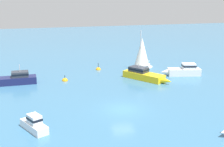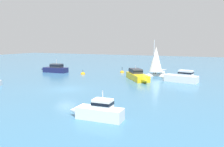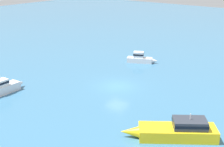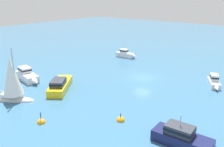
{
  "view_description": "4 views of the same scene",
  "coord_description": "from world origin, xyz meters",
  "px_view_note": "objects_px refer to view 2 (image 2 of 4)",
  "views": [
    {
      "loc": [
        -9.14,
        -32.95,
        13.47
      ],
      "look_at": [
        0.31,
        6.68,
        2.48
      ],
      "focal_mm": 51.26,
      "sensor_mm": 36.0,
      "label": 1
    },
    {
      "loc": [
        17.96,
        -24.73,
        6.22
      ],
      "look_at": [
        6.34,
        1.01,
        2.34
      ],
      "focal_mm": 36.62,
      "sensor_mm": 36.0,
      "label": 2
    },
    {
      "loc": [
        28.25,
        21.54,
        13.9
      ],
      "look_at": [
        3.22,
        1.77,
        2.89
      ],
      "focal_mm": 50.75,
      "sensor_mm": 36.0,
      "label": 3
    },
    {
      "loc": [
        -18.3,
        30.93,
        12.42
      ],
      "look_at": [
        0.44,
        7.24,
        2.46
      ],
      "focal_mm": 38.21,
      "sensor_mm": 36.0,
      "label": 4
    }
  ],
  "objects_px": {
    "cabin_cruiser": "(55,69)",
    "powerboat": "(97,111)",
    "mooring_buoy": "(83,74)",
    "launch_1": "(138,76)",
    "yacht": "(156,63)",
    "motor_cruiser": "(180,77)",
    "channel_buoy": "(122,73)"
  },
  "relations": [
    {
      "from": "motor_cruiser",
      "to": "cabin_cruiser",
      "type": "relative_size",
      "value": 1.01
    },
    {
      "from": "yacht",
      "to": "channel_buoy",
      "type": "relative_size",
      "value": 4.45
    },
    {
      "from": "launch_1",
      "to": "mooring_buoy",
      "type": "height_order",
      "value": "launch_1"
    },
    {
      "from": "launch_1",
      "to": "mooring_buoy",
      "type": "relative_size",
      "value": 5.76
    },
    {
      "from": "yacht",
      "to": "motor_cruiser",
      "type": "bearing_deg",
      "value": 103.09
    },
    {
      "from": "launch_1",
      "to": "cabin_cruiser",
      "type": "bearing_deg",
      "value": -132.62
    },
    {
      "from": "powerboat",
      "to": "mooring_buoy",
      "type": "xyz_separation_m",
      "value": [
        -14.85,
        22.02,
        -0.67
      ]
    },
    {
      "from": "motor_cruiser",
      "to": "mooring_buoy",
      "type": "distance_m",
      "value": 18.57
    },
    {
      "from": "mooring_buoy",
      "to": "motor_cruiser",
      "type": "bearing_deg",
      "value": -3.59
    },
    {
      "from": "powerboat",
      "to": "motor_cruiser",
      "type": "xyz_separation_m",
      "value": [
        3.66,
        20.86,
        0.08
      ]
    },
    {
      "from": "powerboat",
      "to": "motor_cruiser",
      "type": "relative_size",
      "value": 0.75
    },
    {
      "from": "launch_1",
      "to": "motor_cruiser",
      "type": "height_order",
      "value": "launch_1"
    },
    {
      "from": "cabin_cruiser",
      "to": "channel_buoy",
      "type": "height_order",
      "value": "cabin_cruiser"
    },
    {
      "from": "cabin_cruiser",
      "to": "mooring_buoy",
      "type": "height_order",
      "value": "cabin_cruiser"
    },
    {
      "from": "launch_1",
      "to": "yacht",
      "type": "relative_size",
      "value": 1.04
    },
    {
      "from": "channel_buoy",
      "to": "launch_1",
      "type": "bearing_deg",
      "value": -52.26
    },
    {
      "from": "powerboat",
      "to": "cabin_cruiser",
      "type": "distance_m",
      "value": 31.0
    },
    {
      "from": "motor_cruiser",
      "to": "launch_1",
      "type": "bearing_deg",
      "value": 17.84
    },
    {
      "from": "mooring_buoy",
      "to": "channel_buoy",
      "type": "bearing_deg",
      "value": 41.28
    },
    {
      "from": "launch_1",
      "to": "motor_cruiser",
      "type": "distance_m",
      "value": 6.78
    },
    {
      "from": "yacht",
      "to": "launch_1",
      "type": "bearing_deg",
      "value": 43.56
    },
    {
      "from": "mooring_buoy",
      "to": "launch_1",
      "type": "bearing_deg",
      "value": -9.42
    },
    {
      "from": "cabin_cruiser",
      "to": "launch_1",
      "type": "bearing_deg",
      "value": 171.69
    },
    {
      "from": "motor_cruiser",
      "to": "channel_buoy",
      "type": "distance_m",
      "value": 14.04
    },
    {
      "from": "motor_cruiser",
      "to": "mooring_buoy",
      "type": "relative_size",
      "value": 5.0
    },
    {
      "from": "launch_1",
      "to": "cabin_cruiser",
      "type": "relative_size",
      "value": 1.17
    },
    {
      "from": "motor_cruiser",
      "to": "mooring_buoy",
      "type": "bearing_deg",
      "value": 7.54
    },
    {
      "from": "yacht",
      "to": "channel_buoy",
      "type": "distance_m",
      "value": 7.79
    },
    {
      "from": "launch_1",
      "to": "cabin_cruiser",
      "type": "distance_m",
      "value": 18.76
    },
    {
      "from": "cabin_cruiser",
      "to": "mooring_buoy",
      "type": "bearing_deg",
      "value": 177.13
    },
    {
      "from": "launch_1",
      "to": "powerboat",
      "type": "bearing_deg",
      "value": -27.63
    },
    {
      "from": "cabin_cruiser",
      "to": "powerboat",
      "type": "bearing_deg",
      "value": 132.45
    }
  ]
}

